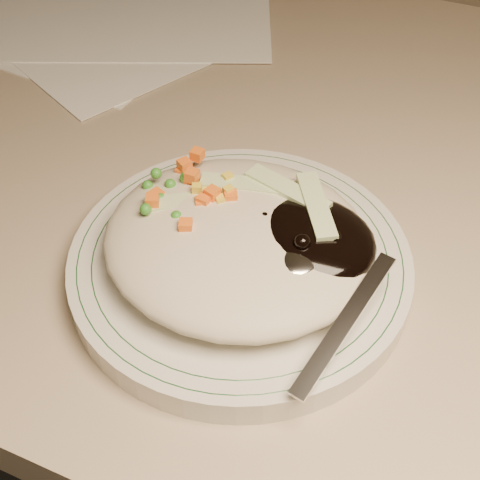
% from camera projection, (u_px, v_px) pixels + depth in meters
% --- Properties ---
extents(desk, '(1.40, 0.70, 0.74)m').
position_uv_depth(desk, '(395.00, 325.00, 0.72)').
color(desk, tan).
rests_on(desk, ground).
extents(plate, '(0.25, 0.25, 0.02)m').
position_uv_depth(plate, '(240.00, 265.00, 0.49)').
color(plate, silver).
rests_on(plate, desk).
extents(plate_rim, '(0.24, 0.24, 0.00)m').
position_uv_depth(plate_rim, '(240.00, 255.00, 0.49)').
color(plate_rim, '#144723').
rests_on(plate_rim, plate).
extents(meal, '(0.20, 0.19, 0.05)m').
position_uv_depth(meal, '(245.00, 237.00, 0.47)').
color(meal, '#C1B59C').
rests_on(meal, plate).
extents(papers, '(0.40, 0.36, 0.00)m').
position_uv_depth(papers, '(101.00, 24.00, 0.77)').
color(papers, white).
rests_on(papers, desk).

